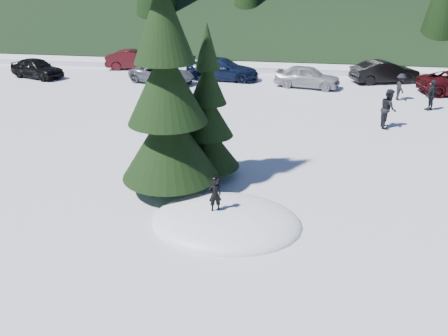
% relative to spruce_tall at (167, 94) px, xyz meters
% --- Properties ---
extents(ground, '(200.00, 200.00, 0.00)m').
position_rel_spruce_tall_xyz_m(ground, '(2.20, -1.80, -3.32)').
color(ground, white).
rests_on(ground, ground).
extents(snow_mound, '(4.48, 3.52, 0.96)m').
position_rel_spruce_tall_xyz_m(snow_mound, '(2.20, -1.80, -3.32)').
color(snow_mound, white).
rests_on(snow_mound, ground).
extents(spruce_tall, '(3.20, 3.20, 8.60)m').
position_rel_spruce_tall_xyz_m(spruce_tall, '(0.00, 0.00, 0.00)').
color(spruce_tall, black).
rests_on(spruce_tall, ground).
extents(spruce_short, '(2.20, 2.20, 5.37)m').
position_rel_spruce_tall_xyz_m(spruce_short, '(1.00, 1.40, -1.22)').
color(spruce_short, black).
rests_on(spruce_short, ground).
extents(child_skier, '(0.43, 0.36, 1.01)m').
position_rel_spruce_tall_xyz_m(child_skier, '(1.90, -1.96, -2.34)').
color(child_skier, black).
rests_on(child_skier, snow_mound).
extents(adult_0, '(0.73, 0.93, 1.86)m').
position_rel_spruce_tall_xyz_m(adult_0, '(8.23, 8.39, -2.39)').
color(adult_0, black).
rests_on(adult_0, ground).
extents(adult_1, '(0.97, 0.98, 1.66)m').
position_rel_spruce_tall_xyz_m(adult_1, '(11.04, 11.93, -2.49)').
color(adult_1, black).
rests_on(adult_1, ground).
extents(adult_2, '(0.67, 1.05, 1.55)m').
position_rel_spruce_tall_xyz_m(adult_2, '(9.78, 13.88, -2.54)').
color(adult_2, black).
rests_on(adult_2, ground).
extents(car_0, '(4.47, 2.95, 1.42)m').
position_rel_spruce_tall_xyz_m(car_0, '(-14.66, 15.78, -2.61)').
color(car_0, black).
rests_on(car_0, ground).
extents(car_1, '(4.67, 2.53, 1.46)m').
position_rel_spruce_tall_xyz_m(car_1, '(-8.99, 20.23, -2.59)').
color(car_1, '#36090E').
rests_on(car_1, ground).
extents(car_2, '(5.03, 3.54, 1.28)m').
position_rel_spruce_tall_xyz_m(car_2, '(-5.32, 15.74, -2.68)').
color(car_2, '#54565C').
rests_on(car_2, ground).
extents(car_3, '(5.30, 2.48, 1.50)m').
position_rel_spruce_tall_xyz_m(car_3, '(-1.49, 17.54, -2.57)').
color(car_3, black).
rests_on(car_3, ground).
extents(car_4, '(4.47, 2.57, 1.43)m').
position_rel_spruce_tall_xyz_m(car_4, '(4.42, 16.16, -2.60)').
color(car_4, gray).
rests_on(car_4, ground).
extents(car_5, '(4.78, 2.99, 1.49)m').
position_rel_spruce_tall_xyz_m(car_5, '(9.60, 18.51, -2.58)').
color(car_5, black).
rests_on(car_5, ground).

